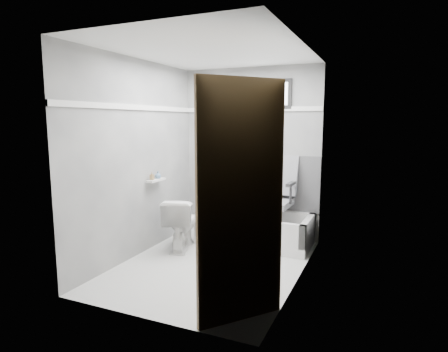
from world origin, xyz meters
The scene contains 19 objects.
floor centered at (0.00, 0.00, 0.00)m, with size 2.60×2.60×0.00m, color silver.
ceiling centered at (0.00, 0.00, 2.40)m, with size 2.60×2.60×0.00m, color silver.
wall_back centered at (0.00, 1.30, 1.20)m, with size 2.00×0.02×2.40m, color slate.
wall_front centered at (0.00, -1.30, 1.20)m, with size 2.00×0.02×2.40m, color slate.
wall_left centered at (-1.00, 0.00, 1.20)m, with size 0.02×2.60×2.40m, color slate.
wall_right centered at (1.00, 0.00, 1.20)m, with size 0.02×2.60×2.40m, color slate.
bathtub centered at (0.21, 0.93, 0.21)m, with size 1.50×0.70×0.42m, color white, non-canonical shape.
office_chair centered at (0.40, 0.97, 0.66)m, with size 0.62×0.62×1.08m, color slate, non-canonical shape.
toilet centered at (-0.62, 0.37, 0.33)m, with size 0.38×0.68×0.67m, color white.
door centered at (0.98, -1.28, 1.00)m, with size 0.78×0.78×2.00m, color #54391F, non-canonical shape.
window centered at (0.25, 1.29, 2.02)m, with size 0.66×0.04×0.40m, color black, non-canonical shape.
backerboard centered at (0.25, 1.29, 0.80)m, with size 1.50×0.02×0.78m, color #4C4C4F.
trim_back centered at (0.00, 1.29, 1.82)m, with size 2.00×0.02×0.06m, color white.
trim_left centered at (-0.99, 0.00, 1.82)m, with size 0.02×2.60×0.06m, color white.
pole centered at (-0.02, 1.06, 1.05)m, with size 0.02×0.02×1.95m, color white.
shelf centered at (-0.93, 0.29, 0.90)m, with size 0.10×0.32×0.03m, color silver.
soap_bottle_a centered at (-0.94, 0.21, 0.97)m, with size 0.04×0.04×0.10m, color olive.
soap_bottle_b centered at (-0.94, 0.35, 0.96)m, with size 0.08×0.08×0.10m, color slate.
faucet centered at (-0.20, 1.27, 0.55)m, with size 0.26×0.10×0.16m, color silver, non-canonical shape.
Camera 1 is at (1.78, -3.75, 1.66)m, focal length 30.00 mm.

